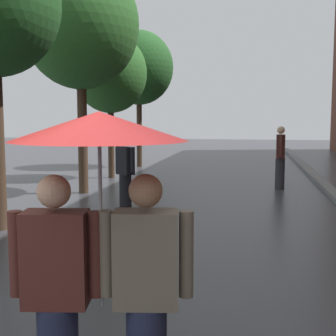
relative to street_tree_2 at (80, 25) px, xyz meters
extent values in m
cube|color=slate|center=(6.42, 0.68, -4.26)|extent=(0.30, 36.00, 0.12)
cylinder|color=#473323|center=(0.00, 0.00, -2.76)|extent=(0.25, 0.25, 3.11)
ellipsoid|color=#2D6628|center=(0.00, 0.00, 0.02)|extent=(2.99, 2.99, 3.27)
cylinder|color=#473323|center=(-0.19, 3.08, -3.10)|extent=(0.20, 0.20, 2.45)
ellipsoid|color=#2D6628|center=(-0.19, 3.08, -0.91)|extent=(2.38, 2.38, 2.56)
cylinder|color=#473323|center=(-0.10, 6.61, -2.89)|extent=(0.21, 0.21, 2.85)
ellipsoid|color=#235623|center=(-0.10, 6.61, -0.37)|extent=(2.73, 2.73, 2.92)
cube|color=#4C231E|center=(3.13, -8.78, -3.21)|extent=(0.43, 0.28, 0.60)
sphere|color=tan|center=(3.13, -8.78, -2.79)|extent=(0.21, 0.21, 0.21)
cylinder|color=#4C231E|center=(2.89, -8.82, -3.18)|extent=(0.09, 0.09, 0.54)
cylinder|color=#4C231E|center=(3.38, -8.74, -3.18)|extent=(0.09, 0.09, 0.54)
cube|color=#665B4C|center=(3.69, -8.70, -3.21)|extent=(0.43, 0.28, 0.61)
sphere|color=#9E7051|center=(3.69, -8.70, -2.78)|extent=(0.21, 0.21, 0.21)
cylinder|color=#665B4C|center=(3.45, -8.73, -3.18)|extent=(0.09, 0.09, 0.55)
cylinder|color=#665B4C|center=(3.94, -8.66, -3.18)|extent=(0.09, 0.09, 0.55)
cylinder|color=#9E9EA3|center=(3.41, -8.72, -2.99)|extent=(0.02, 0.02, 1.06)
cone|color=red|center=(3.41, -8.72, -2.39)|extent=(1.09, 1.09, 0.18)
cylinder|color=black|center=(1.71, -2.03, -3.93)|extent=(0.26, 0.26, 0.78)
cube|color=black|center=(1.71, -2.03, -3.25)|extent=(0.45, 0.42, 0.58)
sphere|color=tan|center=(1.71, -2.03, -2.83)|extent=(0.21, 0.21, 0.21)
cylinder|color=black|center=(1.90, -2.18, -3.22)|extent=(0.09, 0.09, 0.53)
cylinder|color=black|center=(1.51, -1.87, -3.22)|extent=(0.09, 0.09, 0.53)
cylinder|color=#2D2D33|center=(5.14, 1.58, -3.89)|extent=(0.26, 0.26, 0.87)
cube|color=#4C231E|center=(5.14, 1.58, -3.13)|extent=(0.22, 0.40, 0.65)
sphere|color=beige|center=(5.14, 1.58, -2.68)|extent=(0.21, 0.21, 0.21)
cylinder|color=#4C231E|center=(5.14, 1.83, -3.10)|extent=(0.09, 0.09, 0.58)
cylinder|color=#4C231E|center=(5.14, 1.33, -3.10)|extent=(0.09, 0.09, 0.58)
camera|label=1|loc=(4.32, -11.40, -2.33)|focal=49.08mm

